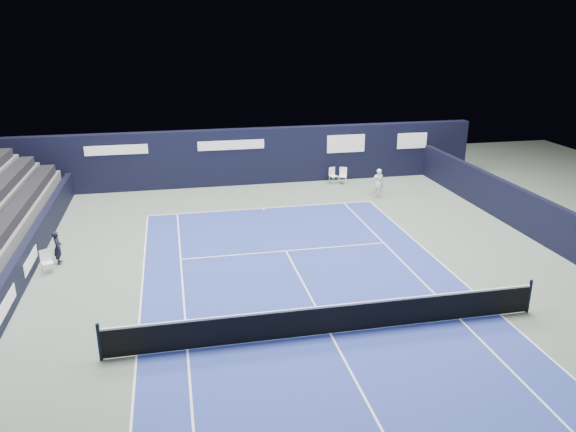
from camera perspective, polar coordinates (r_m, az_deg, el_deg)
The scene contains 12 objects.
ground at distance 18.43m, azimuth 2.59°, elevation -8.75°, with size 48.00×48.00×0.00m, color #526256.
court_surface at distance 16.75m, azimuth 4.32°, elevation -11.85°, with size 10.97×23.77×0.01m, color navy.
enclosure_wall_right at distance 25.78m, azimuth 23.48°, elevation 0.08°, with size 0.30×22.00×1.80m, color black.
folding_chair_back_a at distance 31.69m, azimuth 4.54°, elevation 4.42°, with size 0.51×0.52×0.90m.
folding_chair_back_b at distance 31.66m, azimuth 5.60°, elevation 4.23°, with size 0.53×0.52×0.92m.
line_judge_chair at distance 22.07m, azimuth -23.33°, elevation -4.12°, with size 0.50×0.49×0.86m.
line_judge at distance 22.66m, azimuth -22.35°, elevation -2.98°, with size 0.47×0.31×1.28m, color black.
court_markings at distance 16.75m, azimuth 4.32°, elevation -11.83°, with size 11.03×23.83×0.00m.
tennis_net at distance 16.50m, azimuth 4.37°, elevation -10.35°, with size 12.90×0.10×1.10m.
back_sponsor_wall at distance 31.34m, azimuth -3.98°, elevation 6.06°, with size 26.00×0.63×3.10m.
side_barrier_left at distance 21.95m, azimuth -25.11°, elevation -4.19°, with size 0.33×22.00×1.20m.
tennis_player at distance 29.36m, azimuth 9.16°, elevation 3.35°, with size 0.62×0.86×1.50m.
Camera 1 is at (-4.16, -13.76, 8.61)m, focal length 35.00 mm.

